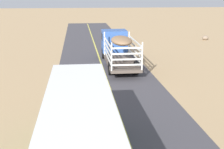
% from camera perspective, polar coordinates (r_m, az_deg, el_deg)
% --- Properties ---
extents(livestock_truck, '(2.53, 9.70, 3.02)m').
position_cam_1_polar(livestock_truck, '(30.80, 0.86, 5.36)').
color(livestock_truck, '#3359A5').
rests_on(livestock_truck, road_surface).
extents(bus, '(2.54, 10.00, 3.21)m').
position_cam_1_polar(bus, '(12.15, -5.83, -10.27)').
color(bus, '#2D8C66').
rests_on(bus, road_surface).
extents(boulder_near_shoulder, '(0.87, 0.76, 0.63)m').
position_cam_1_polar(boulder_near_shoulder, '(47.42, 16.35, 6.32)').
color(boulder_near_shoulder, '#84705B').
rests_on(boulder_near_shoulder, ground).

